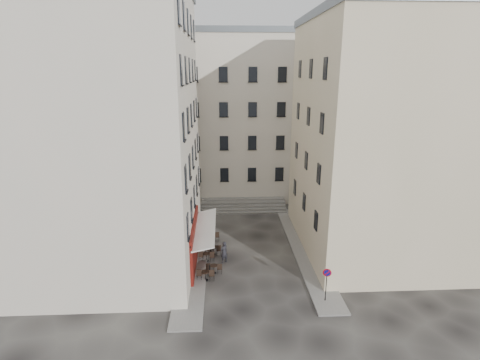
{
  "coord_description": "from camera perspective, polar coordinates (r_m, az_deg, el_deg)",
  "views": [
    {
      "loc": [
        -2.22,
        -25.18,
        14.37
      ],
      "look_at": [
        -0.79,
        4.0,
        5.81
      ],
      "focal_mm": 28.0,
      "sensor_mm": 36.0,
      "label": 1
    }
  ],
  "objects": [
    {
      "name": "bistro_table_d",
      "position": [
        30.78,
        -4.11,
        -10.56
      ],
      "size": [
        1.31,
        0.61,
        0.92
      ],
      "color": "black",
      "rests_on": "ground"
    },
    {
      "name": "sidewalk_right",
      "position": [
        32.31,
        9.65,
        -10.21
      ],
      "size": [
        2.0,
        18.0,
        0.12
      ],
      "primitive_type": "cube",
      "color": "slate",
      "rests_on": "ground"
    },
    {
      "name": "bistro_table_b",
      "position": [
        28.27,
        -4.0,
        -13.26
      ],
      "size": [
        1.2,
        0.56,
        0.84
      ],
      "color": "black",
      "rests_on": "ground"
    },
    {
      "name": "bollard_far",
      "position": [
        34.13,
        -4.33,
        -7.65
      ],
      "size": [
        0.12,
        0.12,
        0.98
      ],
      "color": "black",
      "rests_on": "ground"
    },
    {
      "name": "bistro_table_a",
      "position": [
        27.46,
        -5.28,
        -14.18
      ],
      "size": [
        1.28,
        0.6,
        0.9
      ],
      "color": "black",
      "rests_on": "ground"
    },
    {
      "name": "pedestrian",
      "position": [
        29.45,
        -2.45,
        -10.93
      ],
      "size": [
        0.77,
        0.74,
        1.78
      ],
      "primitive_type": "imported",
      "rotation": [
        0.0,
        0.0,
        3.82
      ],
      "color": "black",
      "rests_on": "ground"
    },
    {
      "name": "building_left",
      "position": [
        29.65,
        -19.16,
        7.56
      ],
      "size": [
        12.2,
        16.2,
        20.6
      ],
      "color": "beige",
      "rests_on": "ground"
    },
    {
      "name": "stone_steps",
      "position": [
        40.32,
        0.53,
        -3.95
      ],
      "size": [
        9.0,
        3.15,
        0.8
      ],
      "color": "#5C5957",
      "rests_on": "ground"
    },
    {
      "name": "sidewalk_left",
      "position": [
        32.58,
        -6.63,
        -9.85
      ],
      "size": [
        2.0,
        22.0,
        0.12
      ],
      "primitive_type": "cube",
      "color": "slate",
      "rests_on": "ground"
    },
    {
      "name": "building_right",
      "position": [
        31.78,
        20.95,
        6.09
      ],
      "size": [
        12.2,
        14.2,
        18.6
      ],
      "color": "#C7BB94",
      "rests_on": "ground"
    },
    {
      "name": "no_parking_sign",
      "position": [
        25.11,
        13.07,
        -14.43
      ],
      "size": [
        0.53,
        0.19,
        2.41
      ],
      "rotation": [
        0.0,
        0.0,
        -0.27
      ],
      "color": "black",
      "rests_on": "ground"
    },
    {
      "name": "building_back",
      "position": [
        44.49,
        -1.23,
        9.79
      ],
      "size": [
        18.2,
        10.2,
        18.6
      ],
      "color": "beige",
      "rests_on": "ground"
    },
    {
      "name": "bistro_table_e",
      "position": [
        33.18,
        -4.27,
        -8.54
      ],
      "size": [
        1.24,
        0.58,
        0.87
      ],
      "color": "black",
      "rests_on": "ground"
    },
    {
      "name": "cafe_storefront",
      "position": [
        29.09,
        -6.75,
        -9.23
      ],
      "size": [
        1.74,
        7.3,
        3.5
      ],
      "color": "#490E0A",
      "rests_on": "ground"
    },
    {
      "name": "bollard_near",
      "position": [
        27.89,
        -4.68,
        -13.5
      ],
      "size": [
        0.12,
        0.12,
        0.98
      ],
      "color": "black",
      "rests_on": "ground"
    },
    {
      "name": "bistro_table_c",
      "position": [
        29.91,
        -5.13,
        -11.48
      ],
      "size": [
        1.24,
        0.58,
        0.87
      ],
      "color": "black",
      "rests_on": "ground"
    },
    {
      "name": "bollard_mid",
      "position": [
        30.97,
        -4.48,
        -10.28
      ],
      "size": [
        0.12,
        0.12,
        0.98
      ],
      "color": "black",
      "rests_on": "ground"
    },
    {
      "name": "ground",
      "position": [
        29.08,
        2.0,
        -13.3
      ],
      "size": [
        90.0,
        90.0,
        0.0
      ],
      "primitive_type": "plane",
      "color": "black",
      "rests_on": "ground"
    }
  ]
}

